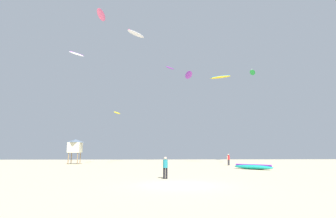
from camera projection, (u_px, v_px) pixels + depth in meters
ground_plane at (180, 185)px, 14.43m from camera, size 120.00×120.00×0.00m
person_foreground at (165, 166)px, 18.08m from camera, size 0.51×0.35×1.55m
person_midground at (228, 159)px, 38.28m from camera, size 0.50×0.39×1.71m
kite_grounded_near at (253, 167)px, 28.58m from camera, size 4.09×4.54×0.58m
lifeguard_tower at (75, 146)px, 42.54m from camera, size 2.30×2.30×4.15m
kite_aloft_0 at (220, 77)px, 49.27m from camera, size 4.10×2.88×0.66m
kite_aloft_1 at (189, 75)px, 44.58m from camera, size 1.45×4.05×0.98m
kite_aloft_2 at (136, 34)px, 50.77m from camera, size 3.87×4.10×0.53m
kite_aloft_4 at (117, 113)px, 46.50m from camera, size 1.41×2.24×0.51m
kite_aloft_5 at (101, 15)px, 38.91m from camera, size 1.24×3.68×0.83m
kite_aloft_6 at (77, 54)px, 53.14m from camera, size 3.00×3.11×0.83m
kite_aloft_7 at (170, 68)px, 57.57m from camera, size 2.53×2.52×0.56m
kite_aloft_8 at (252, 72)px, 59.32m from camera, size 2.95×4.33×0.55m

